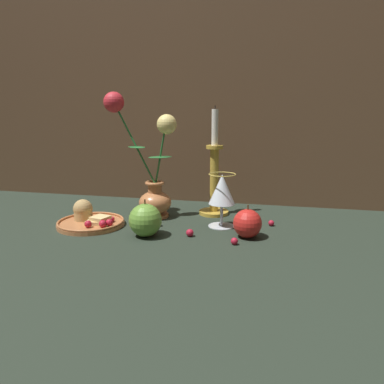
{
  "coord_description": "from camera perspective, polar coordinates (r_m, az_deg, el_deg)",
  "views": [
    {
      "loc": [
        0.25,
        -0.95,
        0.31
      ],
      "look_at": [
        0.04,
        -0.01,
        0.1
      ],
      "focal_mm": 35.0,
      "sensor_mm": 36.0,
      "label": 1
    }
  ],
  "objects": [
    {
      "name": "wine_glass",
      "position": [
        1.01,
        4.59,
        0.08
      ],
      "size": [
        0.07,
        0.07,
        0.15
      ],
      "color": "silver",
      "rests_on": "ground_plane"
    },
    {
      "name": "berry_under_candlestick",
      "position": [
        0.95,
        -0.33,
        -6.23
      ],
      "size": [
        0.02,
        0.02,
        0.02
      ],
      "primitive_type": "sphere",
      "color": "#AD192D",
      "rests_on": "ground_plane"
    },
    {
      "name": "berry_by_glass_stem",
      "position": [
        1.03,
        -5.2,
        -4.75
      ],
      "size": [
        0.02,
        0.02,
        0.02
      ],
      "primitive_type": "sphere",
      "color": "#AD192D",
      "rests_on": "ground_plane"
    },
    {
      "name": "vase",
      "position": [
        1.1,
        -6.48,
        3.06
      ],
      "size": [
        0.21,
        0.1,
        0.36
      ],
      "color": "#B77042",
      "rests_on": "ground_plane"
    },
    {
      "name": "candlestick",
      "position": [
        1.13,
        3.4,
        1.9
      ],
      "size": [
        0.09,
        0.09,
        0.32
      ],
      "color": "gold",
      "rests_on": "ground_plane"
    },
    {
      "name": "apple_near_glass",
      "position": [
        0.94,
        8.44,
        -4.76
      ],
      "size": [
        0.07,
        0.07,
        0.08
      ],
      "color": "red",
      "rests_on": "ground_plane"
    },
    {
      "name": "wall_back",
      "position": [
        1.32,
        1.58,
        25.02
      ],
      "size": [
        2.4,
        0.04,
        1.2
      ],
      "primitive_type": "cube",
      "color": "brown",
      "rests_on": "ground_plane"
    },
    {
      "name": "berry_near_plate",
      "position": [
        1.05,
        11.98,
        -4.66
      ],
      "size": [
        0.02,
        0.02,
        0.02
      ],
      "primitive_type": "sphere",
      "color": "#AD192D",
      "rests_on": "ground_plane"
    },
    {
      "name": "ground_plane",
      "position": [
        1.03,
        -2.01,
        -5.23
      ],
      "size": [
        2.4,
        2.4,
        0.0
      ],
      "primitive_type": "plane",
      "color": "#232D23",
      "rests_on": "ground"
    },
    {
      "name": "apple_beside_vase",
      "position": [
        0.95,
        -7.13,
        -4.28
      ],
      "size": [
        0.08,
        0.08,
        0.1
      ],
      "color": "#669938",
      "rests_on": "ground_plane"
    },
    {
      "name": "plate_with_pastries",
      "position": [
        1.07,
        -15.38,
        -4.03
      ],
      "size": [
        0.18,
        0.18,
        0.07
      ],
      "color": "#B77042",
      "rests_on": "ground_plane"
    },
    {
      "name": "berry_front_center",
      "position": [
        0.9,
        6.47,
        -7.46
      ],
      "size": [
        0.02,
        0.02,
        0.02
      ],
      "primitive_type": "sphere",
      "color": "#AD192D",
      "rests_on": "ground_plane"
    }
  ]
}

